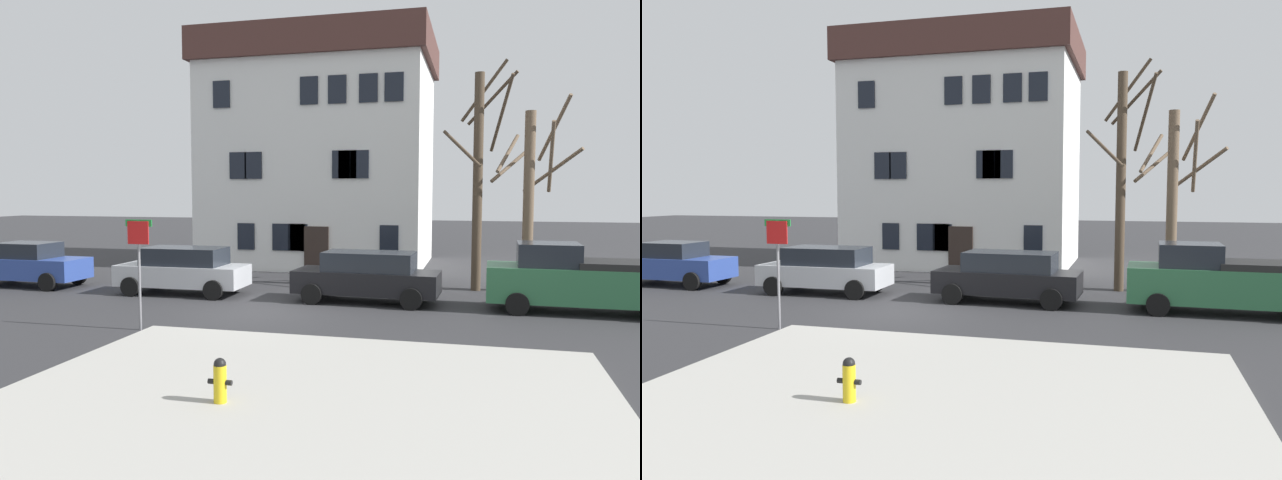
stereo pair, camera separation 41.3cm
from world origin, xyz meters
TOP-DOWN VIEW (x-y plane):
  - ground_plane at (0.00, 0.00)m, footprint 120.00×120.00m
  - sidewalk_slab at (3.58, -7.15)m, footprint 10.72×8.27m
  - building_main at (-1.22, 12.62)m, footprint 10.91×8.40m
  - tree_bare_near at (6.44, 5.83)m, footprint 2.66×2.67m
  - tree_bare_mid at (8.25, 6.07)m, footprint 3.22×2.67m
  - car_blue_sedan at (-10.26, 2.48)m, footprint 4.52×1.97m
  - car_silver_wagon at (-3.64, 2.32)m, footprint 4.58×2.03m
  - car_black_wagon at (2.96, 2.36)m, footprint 4.78×2.15m
  - pickup_truck_green at (9.47, 2.30)m, footprint 5.62×2.25m
  - fire_hydrant at (2.32, -7.97)m, footprint 0.42×0.22m
  - street_sign_pole at (-2.11, -3.09)m, footprint 0.76×0.07m

SIDE VIEW (x-z plane):
  - ground_plane at x=0.00m, z-range 0.00..0.00m
  - sidewalk_slab at x=3.58m, z-range 0.00..0.12m
  - fire_hydrant at x=2.32m, z-range 0.13..0.89m
  - car_blue_sedan at x=-10.26m, z-range 0.00..1.69m
  - car_silver_wagon at x=-3.64m, z-range 0.04..1.71m
  - car_black_wagon at x=2.96m, z-range 0.04..1.71m
  - pickup_truck_green at x=9.47m, z-range -0.03..2.05m
  - street_sign_pole at x=-2.11m, z-range 0.58..3.49m
  - tree_bare_mid at x=8.25m, z-range 0.08..7.10m
  - tree_bare_near at x=6.44m, z-range 0.08..8.56m
  - building_main at x=-1.22m, z-range 0.07..11.17m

